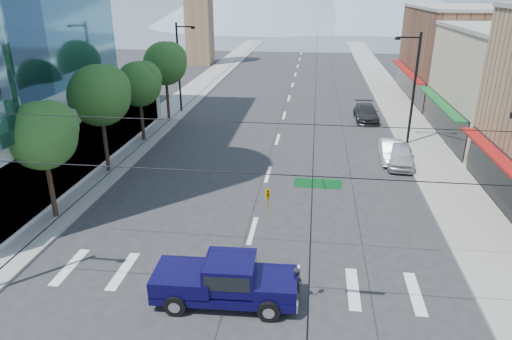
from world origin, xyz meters
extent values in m
plane|color=#28282B|center=(0.00, 0.00, 0.00)|extent=(160.00, 160.00, 0.00)
cube|color=gray|center=(-12.00, 40.00, 0.07)|extent=(4.00, 120.00, 0.15)
cube|color=gray|center=(12.00, 40.00, 0.07)|extent=(4.00, 120.00, 0.15)
cube|color=brown|center=(20.00, 40.00, 5.00)|extent=(12.00, 18.00, 10.00)
cube|color=#8C6B4C|center=(-16.50, 62.00, 9.00)|extent=(4.00, 4.00, 18.00)
cylinder|color=black|center=(-11.20, 6.00, 2.27)|extent=(0.28, 0.28, 4.55)
sphere|color=#1A4E1D|center=(-11.20, 6.00, 4.88)|extent=(3.64, 3.64, 3.64)
sphere|color=#1A4E1D|center=(-10.80, 6.30, 5.28)|extent=(2.86, 2.86, 2.86)
cylinder|color=black|center=(-11.20, 13.00, 2.55)|extent=(0.28, 0.28, 5.11)
sphere|color=#1A4E1D|center=(-11.20, 13.00, 5.47)|extent=(4.09, 4.09, 4.09)
sphere|color=#1A4E1D|center=(-10.80, 13.30, 5.88)|extent=(3.21, 3.21, 3.21)
cylinder|color=black|center=(-11.20, 20.00, 2.27)|extent=(0.28, 0.28, 4.55)
sphere|color=#1A4E1D|center=(-11.20, 20.00, 4.88)|extent=(3.64, 3.64, 3.64)
sphere|color=#1A4E1D|center=(-10.80, 20.30, 5.28)|extent=(2.86, 2.86, 2.86)
cylinder|color=black|center=(-11.20, 27.00, 2.55)|extent=(0.28, 0.28, 5.11)
sphere|color=#1A4E1D|center=(-11.20, 27.00, 5.47)|extent=(4.09, 4.09, 4.09)
sphere|color=#1A4E1D|center=(-10.80, 27.30, 5.88)|extent=(3.21, 3.21, 3.21)
cylinder|color=black|center=(0.00, -1.00, 6.20)|extent=(21.60, 0.04, 0.04)
imported|color=gold|center=(1.50, -1.00, 5.15)|extent=(0.16, 0.20, 1.00)
cube|color=#0C6626|center=(3.20, -1.00, 5.95)|extent=(1.60, 0.06, 0.35)
cylinder|color=black|center=(-10.80, 30.00, 4.50)|extent=(0.20, 0.20, 9.00)
cube|color=black|center=(-9.90, 30.00, 8.60)|extent=(1.80, 0.12, 0.12)
cube|color=black|center=(-9.10, 30.00, 8.50)|extent=(0.40, 0.25, 0.18)
cylinder|color=black|center=(10.80, 22.00, 4.50)|extent=(0.20, 0.20, 9.00)
cube|color=black|center=(9.90, 22.00, 8.60)|extent=(1.80, 0.12, 0.12)
cube|color=black|center=(9.10, 22.00, 8.50)|extent=(0.40, 0.25, 0.18)
cube|color=#0B0738|center=(-0.31, -0.03, 0.58)|extent=(5.91, 2.34, 0.37)
cube|color=#0B0738|center=(1.76, 0.05, 1.01)|extent=(1.77, 2.08, 0.58)
cube|color=#0B0738|center=(-0.10, -0.02, 1.43)|extent=(2.09, 2.04, 1.17)
cube|color=black|center=(-0.10, -0.02, 1.54)|extent=(1.88, 2.06, 0.64)
cube|color=#0B0738|center=(-2.00, -0.10, 1.06)|extent=(2.52, 2.21, 0.69)
cube|color=silver|center=(2.61, 0.08, 0.58)|extent=(0.20, 2.02, 0.37)
cube|color=silver|center=(-3.22, -0.14, 0.58)|extent=(0.20, 2.02, 0.32)
cylinder|color=black|center=(1.58, -0.97, 0.45)|extent=(0.90, 0.35, 0.89)
cylinder|color=black|center=(1.51, 1.05, 0.45)|extent=(0.90, 0.35, 0.89)
cylinder|color=black|center=(-2.13, -1.11, 0.45)|extent=(0.90, 0.35, 0.89)
cylinder|color=black|center=(-2.20, 0.90, 0.45)|extent=(0.90, 0.35, 0.89)
imported|color=black|center=(2.62, 0.42, 0.78)|extent=(0.39, 0.58, 1.57)
imported|color=silver|center=(9.40, 17.02, 0.78)|extent=(2.31, 4.76, 1.57)
imported|color=white|center=(8.90, 18.04, 0.72)|extent=(1.64, 4.40, 1.44)
imported|color=#2A2A2C|center=(8.07, 29.25, 0.76)|extent=(2.24, 5.27, 1.52)
camera|label=1|loc=(2.93, -15.31, 12.10)|focal=32.00mm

